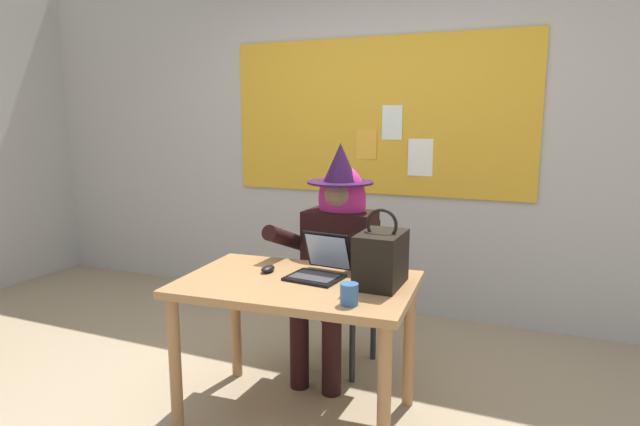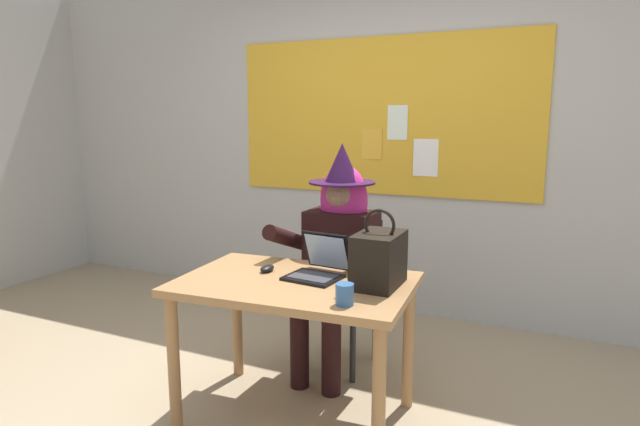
{
  "view_description": "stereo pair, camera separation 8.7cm",
  "coord_description": "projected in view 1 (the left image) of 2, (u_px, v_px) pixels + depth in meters",
  "views": [
    {
      "loc": [
        1.26,
        -2.19,
        1.54
      ],
      "look_at": [
        0.13,
        0.44,
        1.03
      ],
      "focal_mm": 30.02,
      "sensor_mm": 36.0,
      "label": 1
    },
    {
      "loc": [
        1.34,
        -2.16,
        1.54
      ],
      "look_at": [
        0.13,
        0.44,
        1.03
      ],
      "focal_mm": 30.02,
      "sensor_mm": 36.0,
      "label": 2
    }
  ],
  "objects": [
    {
      "name": "ground_plane",
      "position": [
        263.0,
        422.0,
        2.75
      ],
      "size": [
        24.0,
        24.0,
        0.0
      ],
      "primitive_type": "plane",
      "color": "tan"
    },
    {
      "name": "handbag",
      "position": [
        381.0,
        258.0,
        2.57
      ],
      "size": [
        0.2,
        0.3,
        0.38
      ],
      "rotation": [
        0.0,
        0.0,
        -0.17
      ],
      "color": "black",
      "rests_on": "desk_main"
    },
    {
      "name": "desk_main",
      "position": [
        297.0,
        300.0,
        2.68
      ],
      "size": [
        1.21,
        0.83,
        0.74
      ],
      "rotation": [
        0.0,
        0.0,
        0.07
      ],
      "color": "#A37547",
      "rests_on": "ground"
    },
    {
      "name": "coffee_mug",
      "position": [
        349.0,
        294.0,
        2.31
      ],
      "size": [
        0.08,
        0.08,
        0.09
      ],
      "primitive_type": "cylinder",
      "color": "#336099",
      "rests_on": "desk_main"
    },
    {
      "name": "wall_back_bulletin",
      "position": [
        377.0,
        131.0,
        4.2
      ],
      "size": [
        6.66,
        1.96,
        2.85
      ],
      "color": "#B2B2AD",
      "rests_on": "ground"
    },
    {
      "name": "chair_at_desk",
      "position": [
        344.0,
        282.0,
        3.38
      ],
      "size": [
        0.45,
        0.45,
        0.91
      ],
      "rotation": [
        0.0,
        0.0,
        -1.63
      ],
      "color": "black",
      "rests_on": "ground"
    },
    {
      "name": "computer_mouse",
      "position": [
        268.0,
        269.0,
        2.81
      ],
      "size": [
        0.06,
        0.11,
        0.03
      ],
      "primitive_type": "ellipsoid",
      "rotation": [
        0.0,
        0.0,
        0.02
      ],
      "color": "black",
      "rests_on": "desk_main"
    },
    {
      "name": "person_costumed",
      "position": [
        336.0,
        244.0,
        3.22
      ],
      "size": [
        0.59,
        0.66,
        1.39
      ],
      "rotation": [
        0.0,
        0.0,
        -1.57
      ],
      "color": "black",
      "rests_on": "ground"
    },
    {
      "name": "laptop",
      "position": [
        320.0,
        267.0,
        2.73
      ],
      "size": [
        0.29,
        0.32,
        0.22
      ],
      "rotation": [
        0.0,
        0.0,
        -0.1
      ],
      "color": "black",
      "rests_on": "desk_main"
    }
  ]
}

